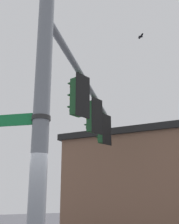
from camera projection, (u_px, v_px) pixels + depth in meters
signal_pole at (41, 124)px, 5.39m from camera, size 0.31×0.31×6.09m
mast_arm at (86, 83)px, 9.32m from camera, size 6.28×3.48×0.18m
traffic_light_nearest_pole at (78, 97)px, 8.25m from camera, size 0.54×0.49×1.31m
traffic_light_mid_inner at (93, 117)px, 10.11m from camera, size 0.54×0.49×1.31m
traffic_light_mid_outer at (103, 130)px, 11.96m from camera, size 0.54×0.49×1.31m
street_name_sign at (24, 119)px, 5.49m from camera, size 0.81×1.35×0.22m
bird_flying at (141, 36)px, 12.02m from camera, size 0.22×0.33×0.08m
storefront_building at (175, 187)px, 14.84m from camera, size 9.40×10.91×4.95m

